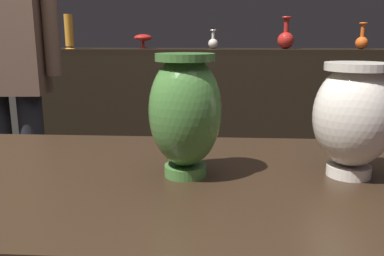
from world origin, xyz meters
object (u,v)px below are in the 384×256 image
vase_left_accent (353,115)px  shelf_vase_right (286,39)px  shelf_vase_left (143,38)px  visitor_near_left (8,58)px  shelf_vase_far_right (362,41)px  shelf_vase_far_left (69,32)px  shelf_vase_center (213,42)px  vase_centerpiece (185,111)px

vase_left_accent → shelf_vase_right: shelf_vase_right is taller
shelf_vase_left → visitor_near_left: (-0.37, -1.27, -0.08)m
shelf_vase_right → visitor_near_left: (-1.41, -1.23, -0.08)m
shelf_vase_far_right → shelf_vase_far_left: size_ratio=0.75×
shelf_vase_left → shelf_vase_far_left: 0.53m
vase_left_accent → visitor_near_left: size_ratio=0.14×
shelf_vase_far_right → shelf_vase_far_left: shelf_vase_far_left is taller
shelf_vase_left → visitor_near_left: 1.32m
shelf_vase_center → shelf_vase_far_left: (-1.04, -0.07, 0.07)m
vase_left_accent → visitor_near_left: visitor_near_left is taller
shelf_vase_far_right → shelf_vase_far_left: 2.08m
shelf_vase_far_right → shelf_vase_right: 0.52m
shelf_vase_center → shelf_vase_far_left: bearing=-176.0°
shelf_vase_center → shelf_vase_far_left: shelf_vase_far_left is taller
shelf_vase_left → shelf_vase_right: 1.04m
vase_left_accent → shelf_vase_center: 2.21m
vase_left_accent → shelf_vase_left: bearing=110.4°
vase_centerpiece → shelf_vase_far_left: shelf_vase_far_left is taller
shelf_vase_left → shelf_vase_center: shelf_vase_center is taller
vase_centerpiece → vase_left_accent: (0.33, 0.02, -0.01)m
vase_centerpiece → shelf_vase_center: (0.03, 2.21, 0.10)m
vase_left_accent → vase_centerpiece: bearing=-176.1°
vase_left_accent → shelf_vase_center: (-0.31, 2.19, 0.11)m
shelf_vase_center → visitor_near_left: visitor_near_left is taller
vase_left_accent → shelf_vase_right: size_ratio=1.02×
shelf_vase_center → visitor_near_left: size_ratio=0.08×
shelf_vase_left → visitor_near_left: visitor_near_left is taller
shelf_vase_far_left → visitor_near_left: (0.15, -1.17, -0.12)m
shelf_vase_far_left → vase_centerpiece: bearing=-64.6°
visitor_near_left → shelf_vase_right: bearing=-143.3°
shelf_vase_far_right → shelf_vase_center: size_ratio=1.35×
shelf_vase_far_left → visitor_near_left: size_ratio=0.15×
shelf_vase_far_right → shelf_vase_far_left: (-2.08, -0.02, 0.06)m
shelf_vase_left → shelf_vase_right: size_ratio=0.59×
vase_left_accent → shelf_vase_far_right: 2.26m
vase_centerpiece → shelf_vase_center: size_ratio=1.82×
shelf_vase_center → shelf_vase_right: bearing=-1.0°
shelf_vase_far_left → visitor_near_left: 1.18m
vase_centerpiece → shelf_vase_left: size_ratio=1.85×
vase_centerpiece → shelf_vase_far_left: size_ratio=1.01×
vase_left_accent → visitor_near_left: 1.53m
vase_centerpiece → shelf_vase_left: shelf_vase_left is taller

